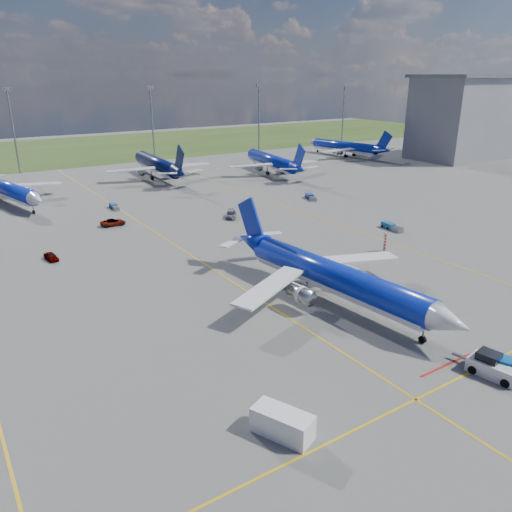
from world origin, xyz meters
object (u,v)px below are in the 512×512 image
service_van (282,423)px  service_car_c (231,214)px  baggage_tug_e (311,197)px  baggage_tug_c (114,207)px  warning_post (385,242)px  service_car_b (113,222)px  baggage_tug_w (391,227)px  bg_jet_n (158,177)px  uld_container (508,367)px  main_airliner (333,302)px  pushback_tug (493,367)px  bg_jet_nnw (11,204)px  bg_jet_ne (271,173)px  service_car_a (51,257)px  bg_jet_ene (344,156)px

service_van → service_car_c: 61.84m
service_car_c → baggage_tug_e: bearing=42.2°
service_van → baggage_tug_c: 75.13m
service_car_c → warning_post: bearing=-38.1°
service_car_b → baggage_tug_w: (40.54, -29.41, -0.13)m
baggage_tug_w → baggage_tug_c: 55.09m
bg_jet_n → uld_container: bg_jet_n is taller
main_airliner → service_van: main_airliner is taller
uld_container → baggage_tug_c: (-10.60, 78.96, -0.34)m
warning_post → pushback_tug: (-17.21, -29.27, -0.66)m
uld_container → warning_post: bearing=38.3°
bg_jet_n → uld_container: (-9.91, -105.34, 0.80)m
bg_jet_nnw → uld_container: size_ratio=17.32×
bg_jet_ne → uld_container: size_ratio=18.58×
service_car_c → baggage_tug_c: 25.27m
warning_post → bg_jet_n: 75.55m
bg_jet_ne → bg_jet_n: bearing=-11.7°
main_airliner → baggage_tug_e: (31.41, 43.01, 0.48)m
service_car_a → baggage_tug_w: bearing=-26.1°
pushback_tug → baggage_tug_w: bearing=43.4°
bg_jet_nnw → bg_jet_n: size_ratio=0.88×
bg_jet_ne → baggage_tug_w: 57.98m
uld_container → service_car_b: uld_container is taller
bg_jet_nnw → service_car_b: bearing=-77.9°
bg_jet_n → baggage_tug_w: size_ratio=8.14×
main_airliner → baggage_tug_w: size_ratio=7.74×
uld_container → baggage_tug_e: size_ratio=0.42×
bg_jet_nnw → service_car_a: bg_jet_nnw is taller
main_airliner → service_car_b: bearing=98.6°
service_van → baggage_tug_e: 77.38m
service_van → service_car_c: bearing=39.5°
main_airliner → baggage_tug_w: main_airliner is taller
bg_jet_ene → main_airliner: (-80.44, -85.45, 0.00)m
pushback_tug → warning_post: bearing=49.2°
uld_container → service_van: (-21.99, 4.70, 0.23)m
bg_jet_ne → service_car_a: size_ratio=11.10×
bg_jet_nnw → baggage_tug_c: (17.24, -15.97, 0.45)m
bg_jet_ene → baggage_tug_c: 92.05m
warning_post → baggage_tug_e: 35.59m
warning_post → service_car_b: 48.12m
baggage_tug_e → service_van: bearing=-109.9°
main_airliner → service_van: 24.66m
bg_jet_ne → service_car_b: (-53.86, -27.01, 0.63)m
service_van → pushback_tug: bearing=-34.3°
bg_jet_nnw → pushback_tug: (26.69, -94.15, 0.84)m
pushback_tug → uld_container: bearing=-44.6°
bg_jet_nnw → bg_jet_ene: (105.27, 10.94, 0.00)m
bg_jet_nnw → baggage_tug_e: bearing=-42.4°
bg_jet_n → baggage_tug_w: bearing=107.0°
service_van → baggage_tug_c: bearing=57.7°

